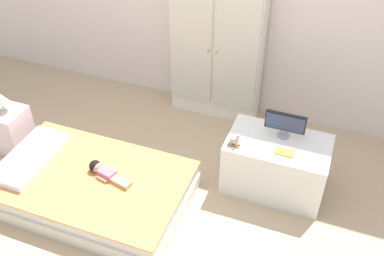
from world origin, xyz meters
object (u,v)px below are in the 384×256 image
object	(u,v)px
table_lamp	(1,99)
rocking_horse_toy	(235,140)
tv_stand	(276,165)
bed	(92,187)
book_orange	(284,152)
wardrobe	(217,45)
nightstand	(11,129)
doll	(102,171)
tv_monitor	(285,123)

from	to	relation	value
table_lamp	rocking_horse_toy	world-z (taller)	rocking_horse_toy
tv_stand	bed	bearing A→B (deg)	-154.18
bed	book_orange	size ratio (longest dim) A/B	10.35
wardrobe	rocking_horse_toy	size ratio (longest dim) A/B	12.58
nightstand	tv_stand	xyz separation A→B (m)	(2.30, 0.34, 0.04)
nightstand	table_lamp	size ratio (longest dim) A/B	2.14
wardrobe	doll	bearing A→B (deg)	-107.66
nightstand	wardrobe	world-z (taller)	wardrobe
tv_stand	doll	bearing A→B (deg)	-154.93
nightstand	table_lamp	world-z (taller)	table_lamp
tv_stand	book_orange	xyz separation A→B (m)	(0.06, -0.11, 0.24)
bed	book_orange	bearing A→B (deg)	21.02
tv_stand	wardrobe	bearing A→B (deg)	133.19
doll	table_lamp	bearing A→B (deg)	167.61
wardrobe	book_orange	bearing A→B (deg)	-48.22
wardrobe	rocking_horse_toy	distance (m)	1.12
rocking_horse_toy	tv_stand	bearing A→B (deg)	27.96
bed	table_lamp	world-z (taller)	table_lamp
tv_monitor	nightstand	bearing A→B (deg)	-169.64
bed	nightstand	size ratio (longest dim) A/B	3.74
book_orange	doll	bearing A→B (deg)	-160.06
book_orange	wardrobe	bearing A→B (deg)	131.78
doll	tv_stand	world-z (taller)	tv_stand
doll	tv_stand	bearing A→B (deg)	25.07
rocking_horse_toy	bed	bearing A→B (deg)	-154.85
bed	table_lamp	bearing A→B (deg)	163.50
doll	tv_monitor	size ratio (longest dim) A/B	1.26
nightstand	tv_stand	distance (m)	2.33
nightstand	book_orange	size ratio (longest dim) A/B	2.77
bed	nightstand	distance (m)	1.04
rocking_horse_toy	book_orange	distance (m)	0.37
nightstand	rocking_horse_toy	size ratio (longest dim) A/B	3.43
bed	nightstand	bearing A→B (deg)	163.50
bed	wardrobe	distance (m)	1.68
doll	book_orange	distance (m)	1.39
nightstand	book_orange	bearing A→B (deg)	5.64
tv_monitor	rocking_horse_toy	xyz separation A→B (m)	(-0.32, -0.24, -0.07)
tv_monitor	rocking_horse_toy	size ratio (longest dim) A/B	2.67
doll	rocking_horse_toy	distance (m)	1.05
bed	tv_stand	distance (m)	1.46
tv_monitor	book_orange	size ratio (longest dim) A/B	2.15
tv_monitor	bed	bearing A→B (deg)	-151.56
doll	wardrobe	bearing A→B (deg)	72.34
wardrobe	book_orange	size ratio (longest dim) A/B	10.15
doll	rocking_horse_toy	world-z (taller)	rocking_horse_toy
bed	tv_stand	size ratio (longest dim) A/B	1.91
table_lamp	nightstand	bearing A→B (deg)	90.00
nightstand	tv_monitor	xyz separation A→B (m)	(2.32, 0.42, 0.40)
nightstand	table_lamp	distance (m)	0.33
tv_monitor	book_orange	bearing A→B (deg)	-75.92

